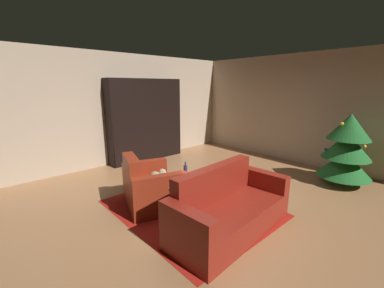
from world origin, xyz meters
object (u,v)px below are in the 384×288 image
(bookshelf_unit, at_px, (150,120))
(book_stack_on_table, at_px, (182,175))
(couch_red, at_px, (228,210))
(armchair_red, at_px, (149,188))
(decorated_tree, at_px, (347,149))
(bottle_on_table, at_px, (185,170))
(coffee_table, at_px, (181,183))

(bookshelf_unit, xyz_separation_m, book_stack_on_table, (2.68, -1.12, -0.52))
(couch_red, bearing_deg, book_stack_on_table, -179.10)
(armchair_red, relative_size, decorated_tree, 0.80)
(bottle_on_table, bearing_deg, decorated_tree, 62.23)
(book_stack_on_table, bearing_deg, decorated_tree, 64.20)
(bookshelf_unit, xyz_separation_m, couch_red, (3.64, -1.11, -0.76))
(bookshelf_unit, height_order, decorated_tree, bookshelf_unit)
(bookshelf_unit, distance_m, bottle_on_table, 2.84)
(book_stack_on_table, bearing_deg, armchair_red, -131.90)
(armchair_red, bearing_deg, bottle_on_table, 60.64)
(bottle_on_table, height_order, decorated_tree, decorated_tree)
(coffee_table, bearing_deg, decorated_tree, 64.94)
(couch_red, relative_size, coffee_table, 2.66)
(bookshelf_unit, height_order, couch_red, bookshelf_unit)
(armchair_red, bearing_deg, bookshelf_unit, 146.69)
(bookshelf_unit, height_order, bottle_on_table, bookshelf_unit)
(book_stack_on_table, height_order, decorated_tree, decorated_tree)
(armchair_red, bearing_deg, coffee_table, 42.62)
(armchair_red, height_order, couch_red, armchair_red)
(couch_red, height_order, bottle_on_table, couch_red)
(armchair_red, bearing_deg, couch_red, 17.44)
(armchair_red, height_order, book_stack_on_table, armchair_red)
(bottle_on_table, bearing_deg, coffee_table, -63.58)
(armchair_red, distance_m, bottle_on_table, 0.66)
(coffee_table, bearing_deg, couch_red, 3.74)
(coffee_table, relative_size, decorated_tree, 0.50)
(coffee_table, height_order, book_stack_on_table, book_stack_on_table)
(armchair_red, height_order, coffee_table, armchair_red)
(bottle_on_table, bearing_deg, armchair_red, -119.36)
(armchair_red, distance_m, couch_red, 1.39)
(armchair_red, relative_size, book_stack_on_table, 4.86)
(bookshelf_unit, xyz_separation_m, armchair_red, (2.32, -1.52, -0.75))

